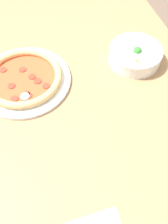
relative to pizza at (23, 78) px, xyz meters
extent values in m
plane|color=brown|center=(0.05, 0.13, -0.79)|extent=(8.00, 8.00, 0.00)
cube|color=#99724C|center=(0.05, 0.13, -0.03)|extent=(1.36, 1.01, 0.03)
cylinder|color=olive|center=(-0.56, 0.57, -0.42)|extent=(0.06, 0.06, 0.74)
cylinder|color=white|center=(0.00, 0.00, -0.01)|extent=(0.34, 0.34, 0.01)
torus|color=tan|center=(0.00, 0.00, 0.01)|extent=(0.28, 0.28, 0.03)
cylinder|color=#D14C28|center=(0.00, 0.00, 0.00)|extent=(0.24, 0.24, 0.01)
cylinder|color=#A83323|center=(-0.04, 0.00, 0.00)|extent=(0.03, 0.03, 0.00)
cylinder|color=#A83323|center=(0.08, 0.00, 0.00)|extent=(0.03, 0.03, 0.00)
cylinder|color=#A83323|center=(0.03, 0.05, 0.00)|extent=(0.03, 0.03, 0.00)
cylinder|color=#A83323|center=(0.03, -0.05, 0.00)|extent=(0.03, 0.03, 0.00)
cylinder|color=#A83323|center=(0.08, 0.00, 0.00)|extent=(0.03, 0.03, 0.00)
cylinder|color=#A83323|center=(0.08, -0.04, 0.00)|extent=(0.03, 0.03, 0.00)
cylinder|color=#A83323|center=(0.06, 0.07, 0.00)|extent=(0.03, 0.03, 0.00)
cylinder|color=#A83323|center=(0.00, 0.03, 0.00)|extent=(0.03, 0.03, 0.00)
cylinder|color=#A83323|center=(-0.06, -0.06, 0.00)|extent=(0.03, 0.03, 0.00)
ellipsoid|color=silver|center=(0.08, -0.01, 0.00)|extent=(0.03, 0.03, 0.01)
cylinder|color=white|center=(0.01, 0.42, 0.01)|extent=(0.20, 0.20, 0.06)
torus|color=white|center=(0.01, 0.42, 0.03)|extent=(0.20, 0.20, 0.01)
ellipsoid|color=#998466|center=(0.02, 0.48, 0.02)|extent=(0.04, 0.03, 0.02)
ellipsoid|color=#998466|center=(0.06, 0.48, 0.03)|extent=(0.03, 0.04, 0.02)
ellipsoid|color=#998466|center=(0.04, 0.37, 0.02)|extent=(0.04, 0.04, 0.02)
ellipsoid|color=tan|center=(-0.04, 0.41, 0.03)|extent=(0.04, 0.03, 0.02)
sphere|color=#388433|center=(0.02, 0.42, 0.04)|extent=(0.03, 0.03, 0.03)
ellipsoid|color=yellow|center=(0.07, 0.40, 0.03)|extent=(0.04, 0.02, 0.02)
camera|label=1|loc=(0.63, 0.04, 0.67)|focal=40.00mm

